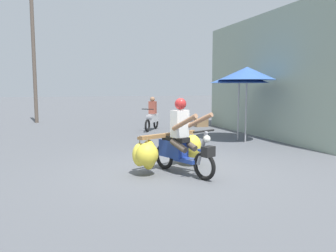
# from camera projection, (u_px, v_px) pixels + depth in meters

# --- Properties ---
(ground_plane) EXTENTS (120.00, 120.00, 0.00)m
(ground_plane) POSITION_uv_depth(u_px,v_px,m) (177.00, 170.00, 7.37)
(ground_plane) COLOR #56595E
(motorbike_main_loaded) EXTENTS (1.81, 1.96, 1.58)m
(motorbike_main_loaded) POSITION_uv_depth(u_px,v_px,m) (173.00, 147.00, 7.24)
(motorbike_main_loaded) COLOR black
(motorbike_main_loaded) RESTS_ON ground
(motorbike_distant_ahead_left) EXTENTS (0.98, 1.39, 1.40)m
(motorbike_distant_ahead_left) POSITION_uv_depth(u_px,v_px,m) (152.00, 117.00, 14.13)
(motorbike_distant_ahead_left) COLOR black
(motorbike_distant_ahead_left) RESTS_ON ground
(shopfront_building) EXTENTS (4.50, 8.32, 4.37)m
(shopfront_building) POSITION_uv_depth(u_px,v_px,m) (310.00, 77.00, 12.84)
(shopfront_building) COLOR gray
(shopfront_building) RESTS_ON ground
(market_umbrella_near_shop) EXTENTS (1.83, 1.83, 2.45)m
(market_umbrella_near_shop) POSITION_uv_depth(u_px,v_px,m) (247.00, 73.00, 10.80)
(market_umbrella_near_shop) COLOR #99999E
(market_umbrella_near_shop) RESTS_ON ground
(market_umbrella_further_along) EXTENTS (1.96, 1.96, 2.33)m
(market_umbrella_further_along) POSITION_uv_depth(u_px,v_px,m) (239.00, 77.00, 11.34)
(market_umbrella_further_along) COLOR #99999E
(market_umbrella_further_along) RESTS_ON ground
(produce_crate) EXTENTS (0.56, 0.40, 0.36)m
(produce_crate) POSITION_uv_depth(u_px,v_px,m) (201.00, 123.00, 15.44)
(produce_crate) COLOR olive
(produce_crate) RESTS_ON ground
(utility_pole) EXTENTS (0.18, 0.18, 6.35)m
(utility_pole) POSITION_uv_depth(u_px,v_px,m) (34.00, 59.00, 16.76)
(utility_pole) COLOR brown
(utility_pole) RESTS_ON ground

